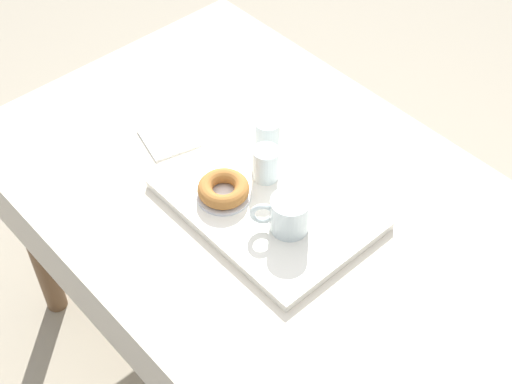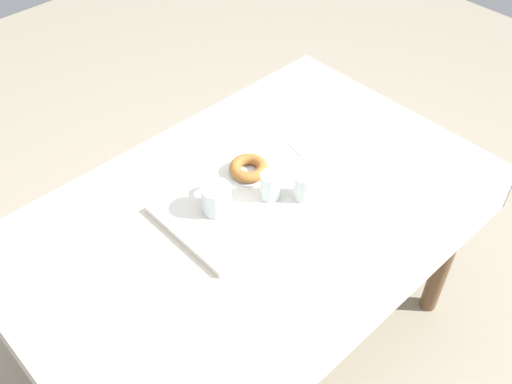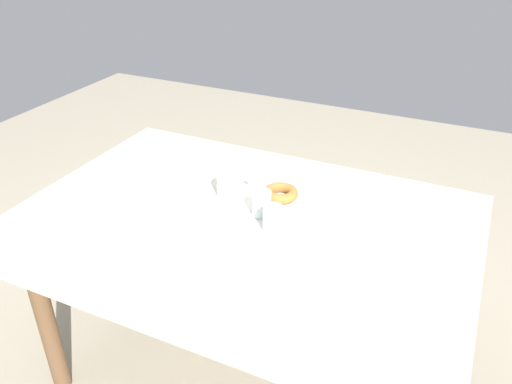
{
  "view_description": "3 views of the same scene",
  "coord_description": "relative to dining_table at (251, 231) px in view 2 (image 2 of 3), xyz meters",
  "views": [
    {
      "loc": [
        -0.79,
        0.78,
        1.95
      ],
      "look_at": [
        0.03,
        0.03,
        0.76
      ],
      "focal_mm": 51.13,
      "sensor_mm": 36.0,
      "label": 1
    },
    {
      "loc": [
        -0.78,
        -0.85,
        1.94
      ],
      "look_at": [
        0.03,
        0.01,
        0.76
      ],
      "focal_mm": 40.52,
      "sensor_mm": 36.0,
      "label": 2
    },
    {
      "loc": [
        0.61,
        -1.26,
        1.61
      ],
      "look_at": [
        0.02,
        0.03,
        0.8
      ],
      "focal_mm": 35.88,
      "sensor_mm": 36.0,
      "label": 3
    }
  ],
  "objects": [
    {
      "name": "serving_tray",
      "position": [
        -0.0,
        0.03,
        0.11
      ],
      "size": [
        0.46,
        0.32,
        0.02
      ],
      "primitive_type": "cube",
      "color": "silver",
      "rests_on": "dining_table"
    },
    {
      "name": "ground_plane",
      "position": [
        0.0,
        0.0,
        -0.63
      ],
      "size": [
        6.0,
        6.0,
        0.0
      ],
      "primitive_type": "plane",
      "color": "gray"
    },
    {
      "name": "donut_plate_left",
      "position": [
        0.08,
        0.09,
        0.13
      ],
      "size": [
        0.12,
        0.12,
        0.01
      ],
      "primitive_type": "cylinder",
      "color": "silver",
      "rests_on": "serving_tray"
    },
    {
      "name": "dining_table",
      "position": [
        0.0,
        0.0,
        0.0
      ],
      "size": [
        1.43,
        0.9,
        0.74
      ],
      "color": "beige",
      "rests_on": "ground"
    },
    {
      "name": "water_glass_far",
      "position": [
        0.06,
        -0.02,
        0.16
      ],
      "size": [
        0.06,
        0.06,
        0.08
      ],
      "color": "silver",
      "rests_on": "serving_tray"
    },
    {
      "name": "water_glass_near",
      "position": [
        0.12,
        -0.09,
        0.16
      ],
      "size": [
        0.06,
        0.06,
        0.08
      ],
      "color": "silver",
      "rests_on": "serving_tray"
    },
    {
      "name": "sugar_donut_left",
      "position": [
        0.08,
        0.09,
        0.15
      ],
      "size": [
        0.12,
        0.12,
        0.03
      ],
      "primitive_type": "torus",
      "color": "#A3662D",
      "rests_on": "donut_plate_left"
    },
    {
      "name": "tea_mug_left",
      "position": [
        -0.09,
        0.05,
        0.16
      ],
      "size": [
        0.1,
        0.11,
        0.08
      ],
      "color": "silver",
      "rests_on": "serving_tray"
    },
    {
      "name": "paper_napkin",
      "position": [
        0.32,
        0.05,
        0.11
      ],
      "size": [
        0.15,
        0.16,
        0.01
      ],
      "primitive_type": "cube",
      "rotation": [
        0.0,
        0.0,
        -0.25
      ],
      "color": "white",
      "rests_on": "dining_table"
    }
  ]
}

